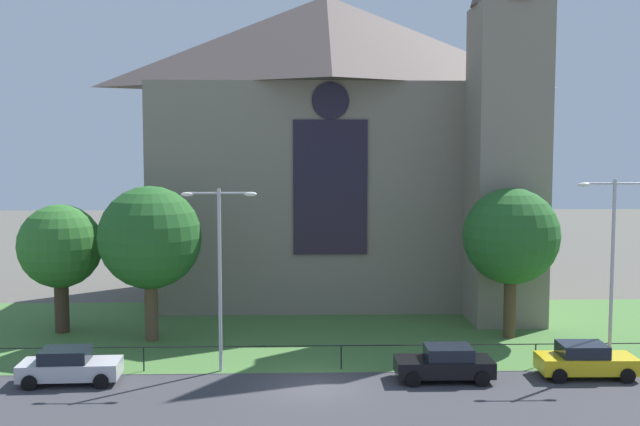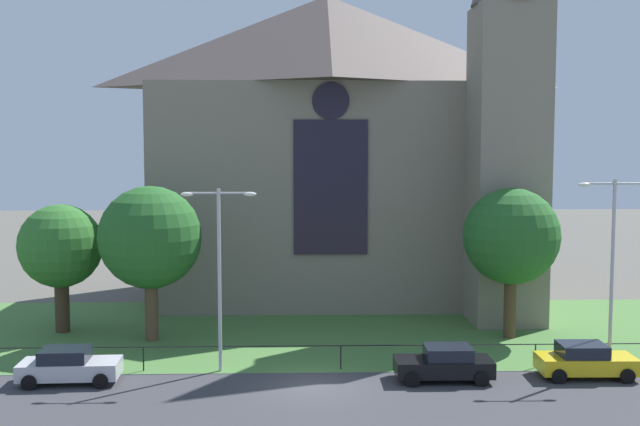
% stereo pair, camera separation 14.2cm
% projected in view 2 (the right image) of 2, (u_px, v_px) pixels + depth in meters
% --- Properties ---
extents(ground, '(160.00, 160.00, 0.00)m').
position_uv_depth(ground, '(309.00, 330.00, 42.92)').
color(ground, '#56544C').
extents(road_asphalt, '(120.00, 8.00, 0.01)m').
position_uv_depth(road_asphalt, '(314.00, 402.00, 30.97)').
color(road_asphalt, '#38383D').
rests_on(road_asphalt, ground).
extents(grass_verge, '(120.00, 20.00, 0.01)m').
position_uv_depth(grass_verge, '(310.00, 339.00, 40.93)').
color(grass_verge, '#477538').
rests_on(grass_verge, ground).
extents(church_building, '(23.20, 16.20, 26.00)m').
position_uv_depth(church_building, '(339.00, 144.00, 51.32)').
color(church_building, gray).
rests_on(church_building, ground).
extents(iron_railing, '(35.88, 0.07, 1.13)m').
position_uv_depth(iron_railing, '(341.00, 348.00, 35.40)').
color(iron_railing, black).
rests_on(iron_railing, ground).
extents(tree_left_far, '(4.54, 4.54, 7.02)m').
position_uv_depth(tree_left_far, '(61.00, 247.00, 42.19)').
color(tree_left_far, '#423021').
rests_on(tree_left_far, ground).
extents(tree_left_near, '(5.36, 5.36, 8.11)m').
position_uv_depth(tree_left_near, '(150.00, 238.00, 40.35)').
color(tree_left_near, brown).
rests_on(tree_left_near, ground).
extents(tree_right_near, '(5.09, 5.09, 7.98)m').
position_uv_depth(tree_right_near, '(511.00, 237.00, 40.91)').
color(tree_right_near, '#4C3823').
rests_on(tree_right_near, ground).
extents(streetlamp_near, '(3.37, 0.26, 8.28)m').
position_uv_depth(streetlamp_near, '(219.00, 256.00, 34.78)').
color(streetlamp_near, '#B2B2B7').
rests_on(streetlamp_near, ground).
extents(streetlamp_far, '(3.37, 0.26, 8.68)m').
position_uv_depth(streetlamp_far, '(613.00, 250.00, 35.25)').
color(streetlamp_far, '#B2B2B7').
rests_on(streetlamp_far, ground).
extents(parked_car_silver, '(4.27, 2.16, 1.51)m').
position_uv_depth(parked_car_silver, '(69.00, 366.00, 33.42)').
color(parked_car_silver, '#B7B7BC').
rests_on(parked_car_silver, ground).
extents(parked_car_black, '(4.21, 2.03, 1.51)m').
position_uv_depth(parked_car_black, '(444.00, 364.00, 33.76)').
color(parked_car_black, black).
rests_on(parked_car_black, ground).
extents(parked_car_yellow, '(4.23, 2.09, 1.51)m').
position_uv_depth(parked_car_yellow, '(585.00, 361.00, 34.22)').
color(parked_car_yellow, gold).
rests_on(parked_car_yellow, ground).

